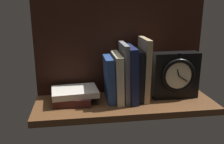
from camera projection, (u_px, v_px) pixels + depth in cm
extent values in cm
cube|color=brown|center=(125.00, 104.00, 97.61)|extent=(69.69, 24.54, 2.50)
cube|color=black|center=(120.00, 47.00, 102.99)|extent=(69.69, 1.20, 39.36)
cube|color=#2D4C8E|center=(109.00, 79.00, 96.58)|extent=(3.84, 12.75, 17.58)
cube|color=beige|center=(117.00, 77.00, 96.87)|extent=(3.17, 16.29, 18.65)
cube|color=gray|center=(124.00, 72.00, 96.68)|extent=(2.46, 14.25, 22.56)
cube|color=#192147|center=(130.00, 73.00, 97.20)|extent=(3.69, 16.84, 21.51)
cube|color=black|center=(137.00, 74.00, 97.79)|extent=(2.35, 13.27, 20.05)
cube|color=tan|center=(144.00, 69.00, 97.56)|extent=(2.42, 13.92, 24.33)
cube|color=black|center=(175.00, 75.00, 99.56)|extent=(18.52, 5.96, 18.52)
torus|color=black|center=(178.00, 76.00, 96.14)|extent=(13.68, 1.68, 13.68)
cylinder|color=beige|center=(178.00, 76.00, 96.14)|extent=(11.04, 0.60, 11.04)
cube|color=black|center=(178.00, 73.00, 95.25)|extent=(1.04, 0.30, 2.68)
cube|color=black|center=(183.00, 79.00, 96.24)|extent=(3.78, 0.30, 2.62)
torus|color=black|center=(179.00, 56.00, 94.37)|extent=(2.44, 0.44, 2.44)
cube|color=#471E19|center=(73.00, 98.00, 96.56)|extent=(15.01, 14.38, 2.94)
cube|color=beige|center=(75.00, 92.00, 96.00)|extent=(18.45, 14.18, 2.30)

